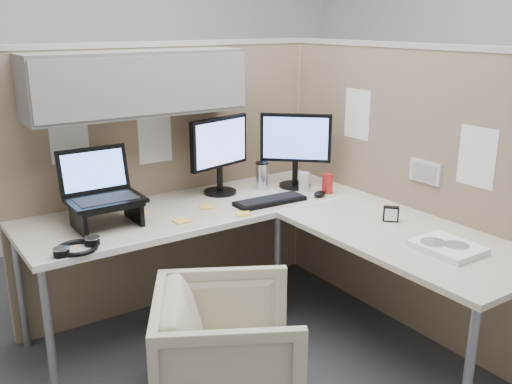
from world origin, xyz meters
TOP-DOWN VIEW (x-y plane):
  - ground at (0.00, 0.00)m, footprint 4.50×4.50m
  - partition_back at (-0.22, 0.83)m, footprint 2.00×0.36m
  - partition_right at (0.90, -0.07)m, footprint 0.07×2.03m
  - desk at (0.12, 0.13)m, footprint 2.00×1.98m
  - office_chair at (-0.39, -0.24)m, footprint 0.83×0.84m
  - monitor_left at (0.13, 0.68)m, footprint 0.43×0.20m
  - monitor_right at (0.59, 0.54)m, footprint 0.35×0.32m
  - laptop_station at (-0.65, 0.54)m, footprint 0.37×0.32m
  - keyboard at (0.27, 0.35)m, footprint 0.43×0.16m
  - mouse at (0.59, 0.29)m, footprint 0.11×0.09m
  - travel_mug at (0.39, 0.62)m, footprint 0.08×0.08m
  - soda_can_green at (0.67, 0.32)m, footprint 0.07×0.07m
  - soda_can_silver at (0.58, 0.42)m, footprint 0.07×0.07m
  - sticky_note_b at (0.03, 0.27)m, footprint 0.10×0.10m
  - sticky_note_d at (-0.08, 0.48)m, footprint 0.10×0.10m
  - sticky_note_c at (-0.43, 0.63)m, footprint 0.09×0.09m
  - sticky_note_a at (-0.31, 0.35)m, footprint 0.08×0.08m
  - headphones at (-0.88, 0.27)m, footprint 0.24×0.24m
  - paper_stack at (0.53, -0.68)m, footprint 0.23×0.30m
  - desk_clock at (0.61, -0.26)m, footprint 0.08×0.08m

SIDE VIEW (x-z plane):
  - ground at x=0.00m, z-range 0.00..0.00m
  - office_chair at x=-0.39m, z-range 0.00..0.65m
  - desk at x=0.12m, z-range 0.32..1.05m
  - sticky_note_b at x=0.03m, z-range 0.73..0.74m
  - sticky_note_d at x=-0.08m, z-range 0.73..0.74m
  - sticky_note_c at x=-0.43m, z-range 0.73..0.74m
  - sticky_note_a at x=-0.31m, z-range 0.73..0.74m
  - keyboard at x=0.27m, z-range 0.73..0.75m
  - headphones at x=-0.88m, z-range 0.73..0.76m
  - paper_stack at x=0.53m, z-range 0.73..0.76m
  - mouse at x=0.59m, z-range 0.73..0.76m
  - desk_clock at x=0.61m, z-range 0.73..0.81m
  - soda_can_green at x=0.67m, z-range 0.73..0.85m
  - soda_can_silver at x=0.58m, z-range 0.73..0.85m
  - travel_mug at x=0.39m, z-range 0.73..0.90m
  - partition_right at x=0.90m, z-range 0.00..1.63m
  - laptop_station at x=-0.65m, z-range 0.69..1.07m
  - monitor_left at x=0.13m, z-range 0.77..1.24m
  - monitor_right at x=0.59m, z-range 0.77..1.24m
  - partition_back at x=-0.22m, z-range 0.28..1.91m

